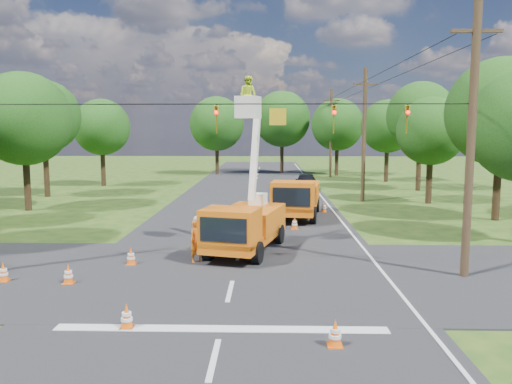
{
  "coord_description": "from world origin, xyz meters",
  "views": [
    {
      "loc": [
        1.25,
        -16.05,
        5.35
      ],
      "look_at": [
        0.71,
        6.29,
        2.6
      ],
      "focal_mm": 35.0,
      "sensor_mm": 36.0,
      "label": 1
    }
  ],
  "objects_px": {
    "traffic_cone_4": "(68,274)",
    "tree_far_c": "(337,125)",
    "distant_car": "(306,181)",
    "tree_far_b": "(282,119)",
    "traffic_cone_1": "(335,334)",
    "tree_far_a": "(217,124)",
    "pole_right_mid": "(364,134)",
    "traffic_cone_8": "(131,256)",
    "traffic_cone_5": "(3,272)",
    "second_truck": "(296,197)",
    "pole_right_far": "(331,133)",
    "traffic_cone_7": "(324,207)",
    "pole_right_near": "(471,138)",
    "tree_right_c": "(431,131)",
    "tree_left_d": "(24,119)",
    "tree_left_e": "(44,116)",
    "tree_right_d": "(421,116)",
    "ground_worker": "(197,241)",
    "bucket_truck": "(245,216)",
    "tree_right_e": "(388,126)",
    "tree_right_b": "(501,112)",
    "tree_left_f": "(102,127)",
    "traffic_cone_2": "(253,236)",
    "traffic_cone_3": "(295,223)",
    "traffic_cone_0": "(127,317)"
  },
  "relations": [
    {
      "from": "traffic_cone_8",
      "to": "pole_right_mid",
      "type": "bearing_deg",
      "value": 55.81
    },
    {
      "from": "traffic_cone_2",
      "to": "tree_right_b",
      "type": "xyz_separation_m",
      "value": [
        14.47,
        6.78,
        6.08
      ]
    },
    {
      "from": "tree_left_e",
      "to": "pole_right_near",
      "type": "bearing_deg",
      "value": -41.01
    },
    {
      "from": "traffic_cone_7",
      "to": "pole_right_far",
      "type": "distance_m",
      "value": 26.18
    },
    {
      "from": "distant_car",
      "to": "tree_far_a",
      "type": "distance_m",
      "value": 19.24
    },
    {
      "from": "traffic_cone_2",
      "to": "tree_left_d",
      "type": "height_order",
      "value": "tree_left_d"
    },
    {
      "from": "tree_left_f",
      "to": "second_truck",
      "type": "bearing_deg",
      "value": -44.83
    },
    {
      "from": "tree_left_d",
      "to": "tree_right_c",
      "type": "relative_size",
      "value": 1.18
    },
    {
      "from": "tree_left_f",
      "to": "tree_far_c",
      "type": "bearing_deg",
      "value": 26.28
    },
    {
      "from": "traffic_cone_4",
      "to": "pole_right_mid",
      "type": "relative_size",
      "value": 0.07
    },
    {
      "from": "bucket_truck",
      "to": "tree_left_d",
      "type": "bearing_deg",
      "value": 157.71
    },
    {
      "from": "distant_car",
      "to": "pole_right_far",
      "type": "xyz_separation_m",
      "value": [
        3.8,
        12.71,
        4.34
      ]
    },
    {
      "from": "tree_right_c",
      "to": "tree_left_d",
      "type": "bearing_deg",
      "value": -171.93
    },
    {
      "from": "bucket_truck",
      "to": "ground_worker",
      "type": "relative_size",
      "value": 4.34
    },
    {
      "from": "tree_left_e",
      "to": "tree_right_d",
      "type": "relative_size",
      "value": 0.97
    },
    {
      "from": "distant_car",
      "to": "tree_far_b",
      "type": "distance_m",
      "value": 18.79
    },
    {
      "from": "distant_car",
      "to": "traffic_cone_0",
      "type": "bearing_deg",
      "value": -95.86
    },
    {
      "from": "second_truck",
      "to": "pole_right_far",
      "type": "xyz_separation_m",
      "value": [
        5.52,
        27.67,
        3.82
      ]
    },
    {
      "from": "traffic_cone_8",
      "to": "traffic_cone_5",
      "type": "bearing_deg",
      "value": -149.26
    },
    {
      "from": "traffic_cone_1",
      "to": "tree_far_a",
      "type": "relative_size",
      "value": 0.07
    },
    {
      "from": "tree_far_a",
      "to": "traffic_cone_1",
      "type": "bearing_deg",
      "value": -80.84
    },
    {
      "from": "distant_car",
      "to": "tree_far_a",
      "type": "relative_size",
      "value": 0.47
    },
    {
      "from": "second_truck",
      "to": "tree_right_b",
      "type": "relative_size",
      "value": 0.71
    },
    {
      "from": "tree_right_b",
      "to": "tree_far_c",
      "type": "bearing_deg",
      "value": 100.39
    },
    {
      "from": "tree_far_c",
      "to": "bucket_truck",
      "type": "bearing_deg",
      "value": -103.51
    },
    {
      "from": "traffic_cone_4",
      "to": "tree_far_c",
      "type": "relative_size",
      "value": 0.08
    },
    {
      "from": "traffic_cone_4",
      "to": "pole_right_far",
      "type": "relative_size",
      "value": 0.07
    },
    {
      "from": "pole_right_near",
      "to": "tree_right_c",
      "type": "xyz_separation_m",
      "value": [
        4.7,
        19.0,
        0.21
      ]
    },
    {
      "from": "tree_right_c",
      "to": "tree_right_d",
      "type": "bearing_deg",
      "value": 78.69
    },
    {
      "from": "pole_right_near",
      "to": "tree_left_d",
      "type": "distance_m",
      "value": 27.9
    },
    {
      "from": "pole_right_far",
      "to": "tree_far_c",
      "type": "distance_m",
      "value": 2.43
    },
    {
      "from": "tree_right_d",
      "to": "tree_right_e",
      "type": "relative_size",
      "value": 1.12
    },
    {
      "from": "second_truck",
      "to": "traffic_cone_7",
      "type": "bearing_deg",
      "value": 56.06
    },
    {
      "from": "distant_car",
      "to": "traffic_cone_5",
      "type": "bearing_deg",
      "value": -107.64
    },
    {
      "from": "traffic_cone_1",
      "to": "tree_far_b",
      "type": "bearing_deg",
      "value": 89.92
    },
    {
      "from": "traffic_cone_7",
      "to": "bucket_truck",
      "type": "bearing_deg",
      "value": -113.12
    },
    {
      "from": "tree_far_c",
      "to": "ground_worker",
      "type": "bearing_deg",
      "value": -105.45
    },
    {
      "from": "ground_worker",
      "to": "tree_left_f",
      "type": "distance_m",
      "value": 31.54
    },
    {
      "from": "traffic_cone_3",
      "to": "distant_car",
      "type": "bearing_deg",
      "value": 83.9
    },
    {
      "from": "traffic_cone_2",
      "to": "tree_right_c",
      "type": "relative_size",
      "value": 0.09
    },
    {
      "from": "bucket_truck",
      "to": "tree_far_b",
      "type": "relative_size",
      "value": 0.75
    },
    {
      "from": "ground_worker",
      "to": "tree_right_c",
      "type": "bearing_deg",
      "value": 8.71
    },
    {
      "from": "second_truck",
      "to": "tree_right_d",
      "type": "bearing_deg",
      "value": 59.25
    },
    {
      "from": "traffic_cone_1",
      "to": "pole_right_near",
      "type": "xyz_separation_m",
      "value": [
        5.57,
        6.18,
        4.75
      ]
    },
    {
      "from": "second_truck",
      "to": "traffic_cone_1",
      "type": "xyz_separation_m",
      "value": [
        -0.05,
        -18.5,
        -0.93
      ]
    },
    {
      "from": "traffic_cone_2",
      "to": "tree_left_e",
      "type": "xyz_separation_m",
      "value": [
        -17.33,
        16.78,
        6.13
      ]
    },
    {
      "from": "ground_worker",
      "to": "tree_far_b",
      "type": "distance_m",
      "value": 43.9
    },
    {
      "from": "tree_left_d",
      "to": "tree_far_b",
      "type": "distance_m",
      "value": 34.99
    },
    {
      "from": "pole_right_near",
      "to": "tree_far_b",
      "type": "xyz_separation_m",
      "value": [
        -5.5,
        45.0,
        1.7
      ]
    },
    {
      "from": "traffic_cone_1",
      "to": "second_truck",
      "type": "bearing_deg",
      "value": 89.85
    }
  ]
}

